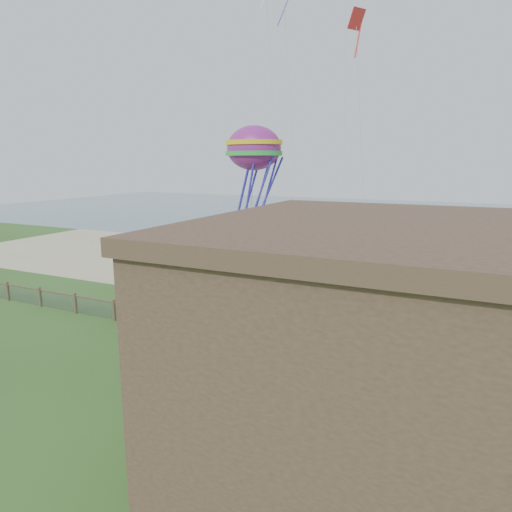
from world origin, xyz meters
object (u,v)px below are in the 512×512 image
object	(u,v)px
motel	(503,387)
picnic_table	(255,351)
octopus_kite	(254,180)
chainlink_fence	(204,328)

from	to	relation	value
motel	picnic_table	bearing A→B (deg)	148.65
motel	picnic_table	distance (m)	11.54
picnic_table	octopus_kite	bearing A→B (deg)	113.01
chainlink_fence	motel	distance (m)	15.06
octopus_kite	chainlink_fence	bearing A→B (deg)	-89.98
picnic_table	octopus_kite	xyz separation A→B (m)	(-2.99, 5.99, 7.47)
picnic_table	octopus_kite	size ratio (longest dim) A/B	0.26
motel	picnic_table	world-z (taller)	motel
chainlink_fence	octopus_kite	size ratio (longest dim) A/B	5.20
octopus_kite	picnic_table	bearing A→B (deg)	-57.24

